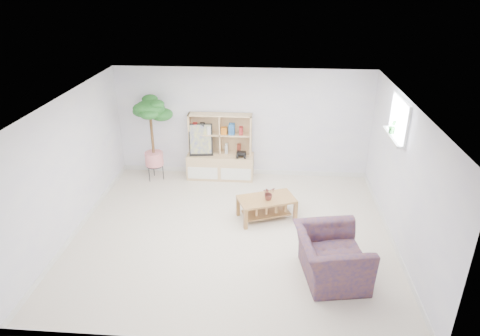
# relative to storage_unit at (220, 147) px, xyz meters

# --- Properties ---
(floor) EXTENTS (5.50, 5.00, 0.01)m
(floor) POSITION_rel_storage_unit_xyz_m (0.48, -2.24, -0.73)
(floor) COLOR beige
(floor) RESTS_ON ground
(ceiling) EXTENTS (5.50, 5.00, 0.01)m
(ceiling) POSITION_rel_storage_unit_xyz_m (0.48, -2.24, 1.67)
(ceiling) COLOR white
(ceiling) RESTS_ON walls
(walls) EXTENTS (5.51, 5.01, 2.40)m
(walls) POSITION_rel_storage_unit_xyz_m (0.48, -2.24, 0.47)
(walls) COLOR white
(walls) RESTS_ON floor
(baseboard) EXTENTS (5.50, 5.00, 0.10)m
(baseboard) POSITION_rel_storage_unit_xyz_m (0.48, -2.24, -0.68)
(baseboard) COLOR white
(baseboard) RESTS_ON floor
(window) EXTENTS (0.10, 0.98, 0.68)m
(window) POSITION_rel_storage_unit_xyz_m (3.21, -1.64, 1.27)
(window) COLOR silver
(window) RESTS_ON walls
(window_sill) EXTENTS (0.14, 1.00, 0.04)m
(window_sill) POSITION_rel_storage_unit_xyz_m (3.15, -1.64, 0.95)
(window_sill) COLOR white
(window_sill) RESTS_ON walls
(storage_unit) EXTENTS (1.45, 0.49, 1.45)m
(storage_unit) POSITION_rel_storage_unit_xyz_m (0.00, 0.00, 0.00)
(storage_unit) COLOR tan
(storage_unit) RESTS_ON floor
(poster) EXTENTS (0.52, 0.19, 0.70)m
(poster) POSITION_rel_storage_unit_xyz_m (-0.41, -0.04, 0.17)
(poster) COLOR #FFF53A
(poster) RESTS_ON storage_unit
(toy_truck) EXTENTS (0.29, 0.20, 0.15)m
(toy_truck) POSITION_rel_storage_unit_xyz_m (0.47, -0.10, -0.10)
(toy_truck) COLOR black
(toy_truck) RESTS_ON storage_unit
(coffee_table) EXTENTS (1.15, 0.88, 0.42)m
(coffee_table) POSITION_rel_storage_unit_xyz_m (1.06, -1.65, -0.52)
(coffee_table) COLOR #8E5A3E
(coffee_table) RESTS_ON floor
(table_plant) EXTENTS (0.29, 0.29, 0.25)m
(table_plant) POSITION_rel_storage_unit_xyz_m (1.09, -1.69, -0.18)
(table_plant) COLOR #184E1E
(table_plant) RESTS_ON coffee_table
(floor_tree) EXTENTS (0.73, 0.73, 1.86)m
(floor_tree) POSITION_rel_storage_unit_xyz_m (-1.43, -0.19, 0.21)
(floor_tree) COLOR #11611C
(floor_tree) RESTS_ON floor
(armchair) EXTENTS (1.15, 1.27, 0.83)m
(armchair) POSITION_rel_storage_unit_xyz_m (2.04, -3.27, -0.31)
(armchair) COLOR navy
(armchair) RESTS_ON floor
(sill_plant) EXTENTS (0.16, 0.14, 0.26)m
(sill_plant) POSITION_rel_storage_unit_xyz_m (3.15, -1.53, 1.10)
(sill_plant) COLOR #11611C
(sill_plant) RESTS_ON window_sill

